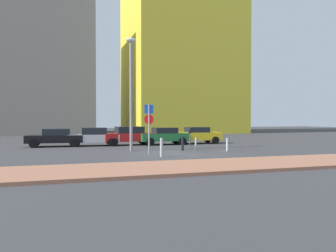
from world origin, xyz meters
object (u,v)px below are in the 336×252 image
Objects in this scene: parked_car_black at (55,137)px; traffic_bollard_near at (161,147)px; parked_car_yellow at (196,135)px; parking_sign_post at (149,123)px; parked_car_silver at (94,136)px; traffic_bollard_mid at (196,144)px; parked_car_red at (129,135)px; traffic_bollard_far at (227,145)px; parked_car_green at (164,136)px; traffic_bollard_edge at (183,143)px; parking_meter at (190,136)px; street_lamp at (131,85)px.

parked_car_black reaches higher than traffic_bollard_near.
parking_sign_post is (-6.19, -7.47, 1.19)m from parked_car_yellow.
parked_car_silver is at bearing -3.04° from parked_car_black.
parking_sign_post reaches higher than parked_car_yellow.
traffic_bollard_near is at bearing -136.37° from traffic_bollard_mid.
parked_car_red reaches higher than traffic_bollard_mid.
traffic_bollard_far is (-0.69, -7.15, -0.31)m from parked_car_yellow.
parked_car_black is 1.06× the size of parked_car_green.
parked_car_black is 11.15m from traffic_bollard_mid.
parked_car_black is 0.99× the size of parked_car_yellow.
parked_car_black is at bearing 143.32° from traffic_bollard_edge.
parked_car_yellow is 3.13× the size of parking_meter.
street_lamp is 5.29m from traffic_bollard_edge.
street_lamp is at bearing -99.31° from parked_car_red.
parked_car_yellow reaches higher than parked_car_green.
traffic_bollard_edge is (8.32, -6.20, -0.24)m from parked_car_black.
parked_car_red is 1.38× the size of parking_sign_post.
parked_car_green is 4.05m from parking_meter.
parked_car_green is at bearing -8.45° from parked_car_red.
traffic_bollard_near is at bearing -57.91° from parked_car_black.
parking_sign_post is (-0.23, -7.56, 1.14)m from parked_car_red.
traffic_bollard_far is at bearing 3.34° from parking_sign_post.
parked_car_silver is 8.09m from traffic_bollard_edge.
parking_meter is 3.29m from traffic_bollard_far.
traffic_bollard_far is (5.18, 1.92, -0.10)m from traffic_bollard_near.
parked_car_green reaches higher than parked_car_black.
traffic_bollard_mid is 0.90× the size of traffic_bollard_edge.
parked_car_black is 8.09m from street_lamp.
traffic_bollard_near is (-5.87, -9.07, -0.21)m from parked_car_yellow.
traffic_bollard_edge is (-0.35, -5.56, -0.26)m from parked_car_green.
traffic_bollard_near is (0.32, -1.60, -1.39)m from parking_sign_post.
parked_car_green is 5.47m from traffic_bollard_mid.
traffic_bollard_near is (5.88, -9.37, -0.19)m from parked_car_black.
parked_car_silver is 2.84m from parked_car_red.
traffic_bollard_edge is at bearing -67.07° from parked_car_red.
parked_car_green is 4.63× the size of traffic_bollard_mid.
street_lamp reaches higher than parking_sign_post.
parked_car_silver is 8.13m from parking_sign_post.
parking_sign_post is 2.20× the size of parking_meter.
parked_car_black reaches higher than traffic_bollard_mid.
parked_car_red is at bearing 90.55° from traffic_bollard_near.
parking_sign_post is 2.85× the size of traffic_bollard_near.
parked_car_yellow is 4.05× the size of traffic_bollard_near.
traffic_bollard_near is (0.09, -9.16, -0.26)m from parked_car_red.
parking_sign_post is 3.12× the size of traffic_bollard_edge.
parked_car_red is at bearing 171.55° from parked_car_green.
parked_car_red is 6.51m from traffic_bollard_edge.
parked_car_red is at bearing 121.33° from traffic_bollard_mid.
traffic_bollard_edge is (-3.43, -5.90, -0.26)m from parked_car_yellow.
parking_meter is at bearing 53.93° from traffic_bollard_edge.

